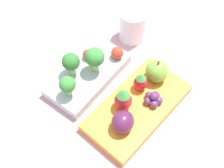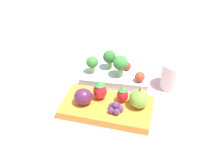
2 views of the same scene
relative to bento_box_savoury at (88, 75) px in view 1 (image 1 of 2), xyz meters
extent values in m
plane|color=#C6939E|center=(-0.01, -0.06, -0.01)|extent=(4.00, 4.00, 0.00)
cube|color=silver|center=(0.00, 0.00, 0.00)|extent=(0.19, 0.11, 0.02)
cube|color=orange|center=(-0.01, -0.13, 0.00)|extent=(0.23, 0.15, 0.02)
cylinder|color=#93B770|center=(-0.02, 0.02, 0.02)|extent=(0.01, 0.01, 0.02)
sphere|color=#2D702D|center=(-0.02, 0.02, 0.05)|extent=(0.04, 0.04, 0.04)
cylinder|color=#93B770|center=(-0.06, 0.00, 0.02)|extent=(0.01, 0.01, 0.02)
sphere|color=#388438|center=(-0.06, 0.00, 0.05)|extent=(0.03, 0.03, 0.03)
cylinder|color=#93B770|center=(0.01, -0.01, 0.02)|extent=(0.02, 0.02, 0.02)
sphere|color=#388438|center=(0.01, -0.01, 0.05)|extent=(0.04, 0.04, 0.04)
sphere|color=red|center=(0.03, 0.02, 0.02)|extent=(0.02, 0.02, 0.02)
sphere|color=red|center=(0.07, -0.03, 0.03)|extent=(0.03, 0.03, 0.03)
sphere|color=#70A838|center=(0.06, -0.13, 0.03)|extent=(0.05, 0.05, 0.05)
cylinder|color=brown|center=(0.06, -0.13, 0.06)|extent=(0.00, 0.00, 0.01)
ellipsoid|color=red|center=(0.02, -0.11, 0.03)|extent=(0.03, 0.03, 0.04)
cone|color=#388438|center=(0.02, -0.11, 0.05)|extent=(0.02, 0.02, 0.01)
ellipsoid|color=red|center=(-0.03, -0.10, 0.03)|extent=(0.03, 0.03, 0.04)
cone|color=#388438|center=(-0.03, -0.10, 0.05)|extent=(0.03, 0.03, 0.01)
ellipsoid|color=#511E42|center=(-0.07, -0.13, 0.03)|extent=(0.04, 0.04, 0.04)
sphere|color=#562D5B|center=(0.02, -0.15, 0.02)|extent=(0.02, 0.02, 0.02)
sphere|color=#562D5B|center=(0.01, -0.14, 0.02)|extent=(0.02, 0.02, 0.02)
sphere|color=#562D5B|center=(0.00, -0.14, 0.02)|extent=(0.02, 0.02, 0.02)
sphere|color=#562D5B|center=(0.00, -0.15, 0.02)|extent=(0.02, 0.02, 0.02)
sphere|color=#562D5B|center=(0.01, -0.16, 0.02)|extent=(0.02, 0.02, 0.02)
sphere|color=#562D5B|center=(0.01, -0.15, 0.03)|extent=(0.02, 0.02, 0.02)
cylinder|color=white|center=(0.15, -0.02, 0.03)|extent=(0.06, 0.06, 0.08)
camera|label=1|loc=(-0.30, -0.24, 0.53)|focal=50.00mm
camera|label=2|loc=(0.03, -0.57, 0.42)|focal=40.00mm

